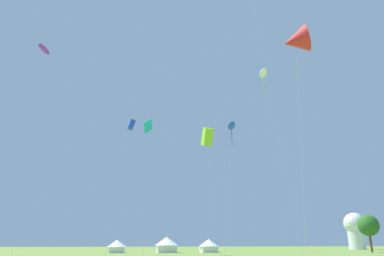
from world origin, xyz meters
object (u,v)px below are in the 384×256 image
kite_red_delta (296,41)px  kite_blue_parafoil (231,126)px  festival_tent_right (209,245)px  kite_purple_parafoil (44,49)px  kite_blue_box (131,125)px  tree_distant_left (368,225)px  festival_tent_left (117,246)px  festival_tent_center (167,244)px  observatory_dome (355,229)px  kite_cyan_diamond (148,127)px  kite_white_parafoil (263,74)px  kite_lime_box (207,137)px

kite_red_delta → kite_blue_parafoil: bearing=81.4°
festival_tent_right → kite_purple_parafoil: bearing=-145.4°
kite_blue_box → tree_distant_left: 56.06m
festival_tent_left → tree_distant_left: tree_distant_left is taller
kite_blue_box → festival_tent_center: bearing=71.6°
kite_blue_box → observatory_dome: (70.10, 52.34, -11.94)m
kite_purple_parafoil → observatory_dome: (84.36, 47.49, -25.29)m
kite_cyan_diamond → observatory_dome: 79.22m
kite_white_parafoil → kite_blue_box: 30.16m
kite_cyan_diamond → tree_distant_left: 50.83m
kite_lime_box → observatory_dome: bearing=43.3°
kite_cyan_diamond → observatory_dome: size_ratio=2.18×
kite_lime_box → festival_tent_right: (7.64, 31.21, -14.07)m
kite_red_delta → kite_cyan_diamond: (-8.89, 39.05, 4.55)m
kite_red_delta → kite_lime_box: (-2.06, 21.93, -1.90)m
kite_cyan_diamond → festival_tent_left: bearing=106.9°
kite_lime_box → festival_tent_center: size_ratio=3.56×
tree_distant_left → kite_blue_parafoil: bearing=-158.8°
kite_white_parafoil → kite_blue_box: bearing=-159.8°
tree_distant_left → observatory_dome: bearing=59.1°
kite_lime_box → observatory_dome: 83.01m
kite_lime_box → observatory_dome: size_ratio=1.56×
kite_purple_parafoil → kite_lime_box: size_ratio=1.90×
kite_cyan_diamond → kite_blue_box: 13.87m
kite_red_delta → kite_cyan_diamond: bearing=102.8°
kite_white_parafoil → festival_tent_left: kite_white_parafoil is taller
kite_blue_parafoil → festival_tent_right: (0.57, 19.90, -19.74)m
kite_lime_box → festival_tent_right: kite_lime_box is taller
kite_white_parafoil → festival_tent_right: (-6.85, 17.87, -31.36)m
kite_blue_box → festival_tent_center: kite_blue_box is taller
festival_tent_left → festival_tent_right: festival_tent_right is taller
kite_purple_parafoil → kite_white_parafoil: kite_white_parafoil is taller
festival_tent_right → festival_tent_left: bearing=180.0°
festival_tent_left → tree_distant_left: size_ratio=0.50×
kite_purple_parafoil → kite_cyan_diamond: size_ratio=1.36×
kite_purple_parafoil → festival_tent_left: bearing=59.0°
kite_cyan_diamond → tree_distant_left: size_ratio=3.09×
kite_cyan_diamond → festival_tent_right: (14.48, 14.09, -20.51)m
kite_red_delta → festival_tent_right: kite_red_delta is taller
kite_blue_parafoil → festival_tent_center: (-8.27, 19.90, -19.50)m
kite_red_delta → tree_distant_left: (38.62, 46.28, -12.03)m
kite_blue_parafoil → observatory_dome: 71.27m
kite_cyan_diamond → festival_tent_center: size_ratio=4.98×
kite_purple_parafoil → observatory_dome: 100.06m
kite_lime_box → observatory_dome: (59.97, 56.60, -9.52)m
kite_white_parafoil → kite_blue_parafoil: bearing=-164.7°
kite_cyan_diamond → kite_white_parafoil: kite_white_parafoil is taller
festival_tent_left → kite_lime_box: bearing=-70.4°
kite_white_parafoil → tree_distant_left: bearing=22.8°
kite_cyan_diamond → observatory_dome: (66.80, 39.48, -15.97)m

